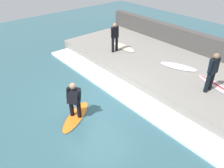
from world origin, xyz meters
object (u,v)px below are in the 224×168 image
Objects in this scene: surfer_waiting_far at (213,70)px; surfboard_waiting_far at (218,86)px; surfer_riding at (74,99)px; surfer_waiting_near at (115,36)px; surfboard_spare at (179,66)px; surfboard_waiting_near at (123,47)px; surfboard_riding at (76,116)px.

surfboard_waiting_far is (0.56, -0.14, -0.87)m from surfer_waiting_far.
surfer_waiting_far reaches higher than surfboard_waiting_far.
surfer_riding is 0.68× the size of surfboard_waiting_far.
surfer_waiting_near is at bearing 99.20° from surfboard_waiting_far.
surfer_riding reaches higher than surfboard_waiting_far.
surfboard_waiting_far is 2.06m from surfboard_spare.
surfer_waiting_far is 0.87× the size of surfboard_spare.
surfboard_spare is (5.32, -0.63, -0.29)m from surfer_riding.
surfboard_spare is at bearing 83.67° from surfboard_waiting_far.
surfboard_waiting_near is at bearing 96.33° from surfboard_spare.
surfboard_riding is 5.38m from surfer_waiting_far.
surfboard_waiting_far is (0.16, -5.51, 0.00)m from surfboard_waiting_near.
surfboard_spare is at bearing -6.80° from surfboard_riding.
surfboard_spare is (0.79, 1.90, -0.87)m from surfer_waiting_far.
surfboard_waiting_far is at bearing -27.78° from surfboard_riding.
surfer_waiting_near is at bearing 93.39° from surfer_waiting_far.
surfer_waiting_near is 3.61m from surfboard_spare.
surfer_waiting_far is at bearing -29.25° from surfboard_riding.
surfboard_waiting_far is (5.10, -2.68, -0.29)m from surfer_riding.
surfboard_waiting_far is (5.10, -2.68, 0.53)m from surfboard_riding.
surfer_riding is 5.37m from surfboard_spare.
surfboard_waiting_near is (4.94, 2.82, -0.29)m from surfer_riding.
surfboard_waiting_near is at bearing 29.77° from surfer_riding.
surfer_waiting_near reaches higher than surfboard_spare.
surfer_riding reaches higher than surfboard_waiting_near.
surfboard_riding is 5.78m from surfboard_waiting_far.
surfboard_spare is (0.38, -3.46, 0.00)m from surfboard_waiting_near.
surfer_waiting_far is at bearing 165.54° from surfboard_waiting_far.
surfer_waiting_far is at bearing -86.61° from surfer_waiting_near.
surfboard_waiting_near is at bearing 85.68° from surfer_waiting_far.
surfer_waiting_far is 0.76× the size of surfboard_waiting_far.
surfboard_waiting_far is at bearing -14.46° from surfer_waiting_far.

